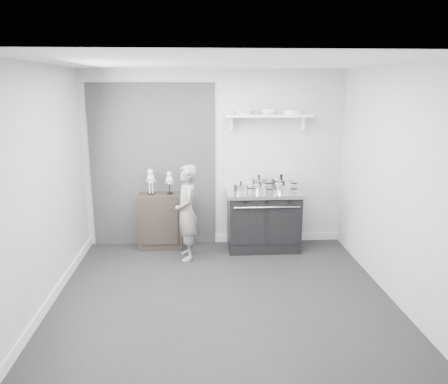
% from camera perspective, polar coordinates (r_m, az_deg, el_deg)
% --- Properties ---
extents(ground, '(4.00, 4.00, 0.00)m').
position_cam_1_polar(ground, '(5.46, -0.32, -12.97)').
color(ground, black).
rests_on(ground, ground).
extents(room_shell, '(4.02, 3.62, 2.71)m').
position_cam_1_polar(room_shell, '(5.09, -1.44, 4.50)').
color(room_shell, '#ABABA9').
rests_on(room_shell, ground).
extents(wall_shelf, '(1.30, 0.26, 0.24)m').
position_cam_1_polar(wall_shelf, '(6.65, 5.82, 9.81)').
color(wall_shelf, white).
rests_on(wall_shelf, room_shell).
extents(stove, '(1.13, 0.71, 0.91)m').
position_cam_1_polar(stove, '(6.73, 5.13, -3.59)').
color(stove, black).
rests_on(stove, ground).
extents(side_cabinet, '(0.66, 0.38, 0.85)m').
position_cam_1_polar(side_cabinet, '(6.82, -8.25, -3.73)').
color(side_cabinet, black).
rests_on(side_cabinet, ground).
extents(child, '(0.40, 0.55, 1.38)m').
position_cam_1_polar(child, '(6.26, -4.88, -2.70)').
color(child, slate).
rests_on(child, ground).
extents(pot_front_left, '(0.30, 0.22, 0.17)m').
position_cam_1_polar(pot_front_left, '(6.48, 2.22, 0.52)').
color(pot_front_left, silver).
rests_on(pot_front_left, stove).
extents(pot_back_left, '(0.33, 0.25, 0.23)m').
position_cam_1_polar(pot_back_left, '(6.71, 4.58, 1.16)').
color(pot_back_left, silver).
rests_on(pot_back_left, stove).
extents(pot_back_right, '(0.40, 0.32, 0.23)m').
position_cam_1_polar(pot_back_right, '(6.76, 7.46, 1.17)').
color(pot_back_right, silver).
rests_on(pot_back_right, stove).
extents(pot_front_right, '(0.32, 0.24, 0.18)m').
position_cam_1_polar(pot_front_right, '(6.48, 7.78, 0.44)').
color(pot_front_right, silver).
rests_on(pot_front_right, stove).
extents(pot_front_center, '(0.27, 0.19, 0.16)m').
position_cam_1_polar(pot_front_center, '(6.45, 4.78, 0.39)').
color(pot_front_center, silver).
rests_on(pot_front_center, stove).
extents(skeleton_full, '(0.12, 0.08, 0.44)m').
position_cam_1_polar(skeleton_full, '(6.67, -9.55, 1.58)').
color(skeleton_full, beige).
rests_on(skeleton_full, side_cabinet).
extents(skeleton_torso, '(0.11, 0.07, 0.40)m').
position_cam_1_polar(skeleton_torso, '(6.65, -7.14, 1.42)').
color(skeleton_torso, beige).
rests_on(skeleton_torso, side_cabinet).
extents(bowl_large, '(0.32, 0.32, 0.08)m').
position_cam_1_polar(bowl_large, '(6.59, 2.49, 10.45)').
color(bowl_large, white).
rests_on(bowl_large, wall_shelf).
extents(bowl_small, '(0.23, 0.23, 0.07)m').
position_cam_1_polar(bowl_small, '(6.64, 5.78, 10.39)').
color(bowl_small, white).
rests_on(bowl_small, wall_shelf).
extents(plate_stack, '(0.27, 0.27, 0.06)m').
position_cam_1_polar(plate_stack, '(6.71, 8.94, 10.28)').
color(plate_stack, white).
rests_on(plate_stack, wall_shelf).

